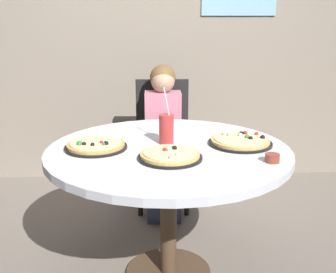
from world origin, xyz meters
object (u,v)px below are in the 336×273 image
(dining_table, at_px, (168,165))
(pizza_pepperoni, at_px, (240,141))
(chair_wooden, at_px, (163,136))
(pizza_cheese, at_px, (169,155))
(soda_cup, at_px, (166,129))
(sauce_bowl, at_px, (272,158))
(pizza_veggie, at_px, (96,145))
(diner_child, at_px, (163,149))

(dining_table, bearing_deg, pizza_pepperoni, 8.30)
(chair_wooden, bearing_deg, pizza_cheese, -90.21)
(dining_table, xyz_separation_m, soda_cup, (-0.01, 0.09, 0.17))
(pizza_pepperoni, bearing_deg, sauce_bowl, -72.66)
(soda_cup, relative_size, sauce_bowl, 4.37)
(pizza_veggie, bearing_deg, pizza_pepperoni, 3.24)
(diner_child, distance_m, pizza_cheese, 1.02)
(diner_child, relative_size, soda_cup, 3.53)
(sauce_bowl, bearing_deg, pizza_veggie, 163.83)
(pizza_cheese, bearing_deg, diner_child, 89.86)
(dining_table, xyz_separation_m, pizza_pepperoni, (0.39, 0.06, 0.11))
(sauce_bowl, bearing_deg, dining_table, 153.87)
(chair_wooden, xyz_separation_m, pizza_cheese, (-0.00, -1.16, 0.24))
(pizza_cheese, bearing_deg, pizza_veggie, 154.49)
(dining_table, height_order, soda_cup, soda_cup)
(pizza_veggie, distance_m, sauce_bowl, 0.90)
(pizza_cheese, height_order, pizza_pepperoni, pizza_pepperoni)
(pizza_cheese, bearing_deg, sauce_bowl, -8.25)
(diner_child, xyz_separation_m, pizza_veggie, (-0.38, -0.80, 0.28))
(pizza_cheese, xyz_separation_m, pizza_pepperoni, (0.39, 0.22, 0.00))
(dining_table, height_order, sauce_bowl, sauce_bowl)
(chair_wooden, height_order, soda_cup, soda_cup)
(chair_wooden, bearing_deg, soda_cup, -90.53)
(dining_table, height_order, pizza_cheese, pizza_cheese)
(chair_wooden, xyz_separation_m, sauce_bowl, (0.48, -1.23, 0.24))
(chair_wooden, relative_size, soda_cup, 3.10)
(pizza_veggie, bearing_deg, diner_child, 64.68)
(pizza_pepperoni, bearing_deg, chair_wooden, 112.54)
(diner_child, bearing_deg, pizza_cheese, -90.14)
(soda_cup, bearing_deg, pizza_cheese, -89.07)
(pizza_cheese, bearing_deg, pizza_pepperoni, 29.53)
(pizza_cheese, bearing_deg, dining_table, 88.87)
(chair_wooden, distance_m, pizza_pepperoni, 1.05)
(pizza_cheese, bearing_deg, chair_wooden, 89.79)
(diner_child, height_order, sauce_bowl, diner_child)
(diner_child, xyz_separation_m, pizza_pepperoni, (0.39, -0.76, 0.28))
(chair_wooden, height_order, pizza_pepperoni, chair_wooden)
(chair_wooden, height_order, sauce_bowl, chair_wooden)
(diner_child, height_order, pizza_veggie, diner_child)
(soda_cup, bearing_deg, pizza_veggie, -168.93)
(pizza_veggie, distance_m, pizza_cheese, 0.42)
(pizza_cheese, relative_size, soda_cup, 1.04)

